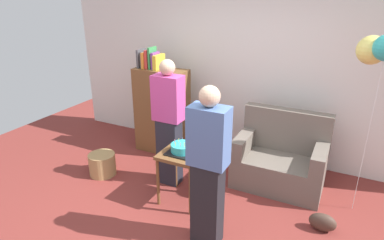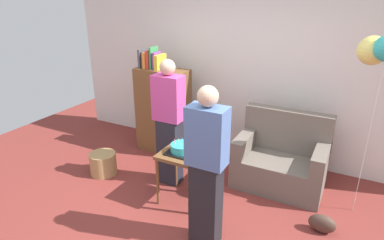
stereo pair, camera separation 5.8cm
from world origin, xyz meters
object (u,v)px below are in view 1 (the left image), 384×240
object	(u,v)px
couch	(280,160)
wicker_basket	(102,164)
balloon_bunch	(377,49)
handbag	(323,222)
bookshelf	(162,109)
side_table	(182,160)
birthday_cake	(182,149)
person_holding_cake	(208,168)
person_blowing_candles	(169,123)

from	to	relation	value
couch	wicker_basket	world-z (taller)	couch
couch	balloon_bunch	bearing A→B (deg)	-8.80
couch	handbag	xyz separation A→B (m)	(0.63, -0.72, -0.24)
bookshelf	balloon_bunch	world-z (taller)	balloon_bunch
bookshelf	side_table	distance (m)	1.40
birthday_cake	person_holding_cake	xyz separation A→B (m)	(0.55, -0.51, 0.14)
handbag	couch	bearing A→B (deg)	131.25
bookshelf	balloon_bunch	bearing A→B (deg)	-6.02
person_holding_cake	birthday_cake	bearing A→B (deg)	-39.16
birthday_cake	person_blowing_candles	xyz separation A→B (m)	(-0.34, 0.29, 0.14)
couch	person_blowing_candles	xyz separation A→B (m)	(-1.29, -0.60, 0.49)
wicker_basket	person_blowing_candles	bearing A→B (deg)	15.25
bookshelf	side_table	world-z (taller)	bookshelf
side_table	person_blowing_candles	world-z (taller)	person_blowing_candles
bookshelf	birthday_cake	distance (m)	1.39
couch	side_table	world-z (taller)	couch
side_table	balloon_bunch	world-z (taller)	balloon_bunch
birthday_cake	person_blowing_candles	world-z (taller)	person_blowing_candles
side_table	person_blowing_candles	xyz separation A→B (m)	(-0.34, 0.29, 0.30)
side_table	handbag	xyz separation A→B (m)	(1.58, 0.17, -0.44)
person_blowing_candles	person_holding_cake	distance (m)	1.19
side_table	birthday_cake	world-z (taller)	birthday_cake
balloon_bunch	bookshelf	bearing A→B (deg)	173.98
birthday_cake	couch	bearing A→B (deg)	43.08
person_blowing_candles	balloon_bunch	distance (m)	2.39
balloon_bunch	side_table	bearing A→B (deg)	-156.92
couch	side_table	bearing A→B (deg)	-136.92
wicker_basket	handbag	bearing A→B (deg)	2.77
wicker_basket	handbag	size ratio (longest dim) A/B	1.29
couch	person_holding_cake	distance (m)	1.54
person_holding_cake	side_table	bearing A→B (deg)	-39.16
wicker_basket	side_table	bearing A→B (deg)	-1.57
side_table	birthday_cake	distance (m)	0.15
person_holding_cake	balloon_bunch	xyz separation A→B (m)	(1.23, 1.27, 1.00)
person_blowing_candles	side_table	bearing A→B (deg)	-45.39
handbag	birthday_cake	bearing A→B (deg)	-173.76
handbag	person_blowing_candles	bearing A→B (deg)	176.59
bookshelf	person_blowing_candles	distance (m)	0.96
birthday_cake	person_holding_cake	world-z (taller)	person_holding_cake
balloon_bunch	wicker_basket	bearing A→B (deg)	-166.63
person_holding_cake	handbag	bearing A→B (deg)	-142.63
person_blowing_candles	person_holding_cake	bearing A→B (deg)	-47.20
side_table	balloon_bunch	bearing A→B (deg)	23.08
side_table	handbag	world-z (taller)	side_table
bookshelf	birthday_cake	world-z (taller)	bookshelf
couch	person_holding_cake	xyz separation A→B (m)	(-0.40, -1.40, 0.49)
person_blowing_candles	handbag	world-z (taller)	person_blowing_candles
couch	bookshelf	xyz separation A→B (m)	(-1.86, 0.16, 0.34)
birthday_cake	balloon_bunch	xyz separation A→B (m)	(1.78, 0.76, 1.15)
person_blowing_candles	wicker_basket	size ratio (longest dim) A/B	4.53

